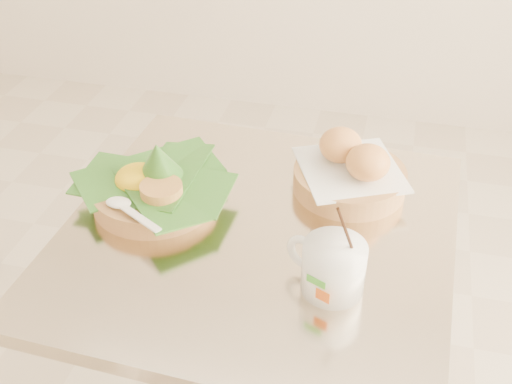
% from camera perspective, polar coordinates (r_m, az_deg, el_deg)
% --- Properties ---
extents(cafe_table, '(0.73, 0.73, 0.75)m').
position_cam_1_polar(cafe_table, '(1.33, 0.16, -10.79)').
color(cafe_table, gray).
rests_on(cafe_table, floor).
extents(rice_basket, '(0.30, 0.30, 0.15)m').
position_cam_1_polar(rice_basket, '(1.23, -9.10, 0.64)').
color(rice_basket, tan).
rests_on(rice_basket, cafe_table).
extents(bread_basket, '(0.25, 0.25, 0.12)m').
position_cam_1_polar(bread_basket, '(1.27, 8.42, 1.81)').
color(bread_basket, tan).
rests_on(bread_basket, cafe_table).
extents(coffee_mug, '(0.14, 0.11, 0.18)m').
position_cam_1_polar(coffee_mug, '(1.04, 6.78, -6.54)').
color(coffee_mug, white).
rests_on(coffee_mug, cafe_table).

